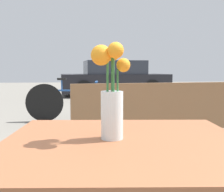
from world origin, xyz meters
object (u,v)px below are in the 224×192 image
Objects in this scene: flower_vase at (110,94)px; parked_car at (114,79)px; table_front at (124,171)px; table_back at (191,94)px; bicycle at (72,102)px; bench_near at (167,124)px.

flower_vase is 0.08× the size of parked_car.
table_back is at bearing 63.62° from table_front.
bicycle is at bearing 93.87° from table_front.
parked_car reaches higher than flower_vase.
flower_vase is at bearing -114.88° from bench_near.
flower_vase is at bearing -86.71° from bicycle.
bench_near reaches higher than table_front.
parked_car is at bearing 83.15° from table_front.
flower_vase is 0.43× the size of table_back.
bicycle reaches higher than table_front.
parked_car is (1.18, 9.39, -0.27)m from flower_vase.
parked_car reaches higher than table_back.
bench_near is 2.32× the size of table_back.
table_back reaches higher than table_front.
flower_vase is (-0.04, 0.02, 0.27)m from table_front.
table_front is at bearing -116.38° from table_back.
table_front is at bearing -113.09° from bench_near.
table_back is (0.74, 1.28, 0.15)m from bench_near.
table_front is 4.29m from bicycle.
flower_vase is 4.29m from bicycle.
table_front is 0.23× the size of parked_car.
flower_vase reaches higher than table_front.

